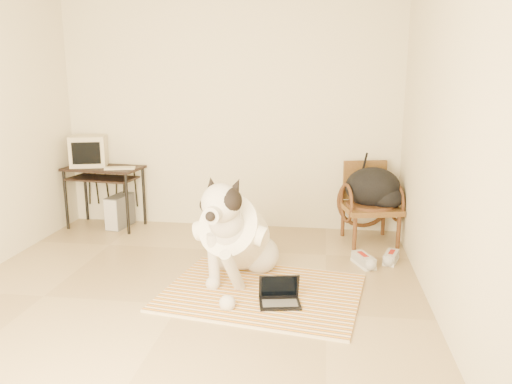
% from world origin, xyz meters
% --- Properties ---
extents(floor, '(4.50, 4.50, 0.00)m').
position_xyz_m(floor, '(0.00, 0.00, 0.00)').
color(floor, tan).
rests_on(floor, ground).
extents(wall_back, '(4.50, 0.00, 4.50)m').
position_xyz_m(wall_back, '(0.00, 2.25, 1.35)').
color(wall_back, beige).
rests_on(wall_back, floor).
extents(wall_right, '(0.00, 4.50, 4.50)m').
position_xyz_m(wall_right, '(2.00, 0.00, 1.35)').
color(wall_right, beige).
rests_on(wall_right, floor).
extents(rug, '(1.79, 1.48, 0.02)m').
position_xyz_m(rug, '(0.63, 0.31, 0.01)').
color(rug, orange).
rests_on(rug, floor).
extents(dog, '(0.69, 1.45, 1.04)m').
position_xyz_m(dog, '(0.36, 0.59, 0.41)').
color(dog, silver).
rests_on(dog, rug).
extents(laptop, '(0.36, 0.29, 0.23)m').
position_xyz_m(laptop, '(0.80, 0.10, 0.08)').
color(laptop, black).
rests_on(laptop, rug).
extents(computer_desk, '(0.94, 0.60, 0.74)m').
position_xyz_m(computer_desk, '(-1.49, 1.96, 0.64)').
color(computer_desk, black).
rests_on(computer_desk, floor).
extents(crt_monitor, '(0.50, 0.49, 0.36)m').
position_xyz_m(crt_monitor, '(-1.68, 2.03, 0.92)').
color(crt_monitor, beige).
rests_on(crt_monitor, computer_desk).
extents(desk_keyboard, '(0.36, 0.21, 0.02)m').
position_xyz_m(desk_keyboard, '(-1.23, 1.87, 0.75)').
color(desk_keyboard, beige).
rests_on(desk_keyboard, computer_desk).
extents(pc_tower, '(0.23, 0.44, 0.39)m').
position_xyz_m(pc_tower, '(-1.32, 1.98, 0.20)').
color(pc_tower, '#505052').
rests_on(pc_tower, floor).
extents(rattan_chair, '(0.69, 0.67, 0.87)m').
position_xyz_m(rattan_chair, '(1.63, 1.86, 0.44)').
color(rattan_chair, brown).
rests_on(rattan_chair, floor).
extents(backpack, '(0.62, 0.49, 0.44)m').
position_xyz_m(backpack, '(1.68, 1.81, 0.60)').
color(backpack, black).
rests_on(backpack, rattan_chair).
extents(sneaker_left, '(0.24, 0.33, 0.11)m').
position_xyz_m(sneaker_left, '(1.53, 1.08, 0.05)').
color(sneaker_left, silver).
rests_on(sneaker_left, floor).
extents(sneaker_right, '(0.20, 0.31, 0.10)m').
position_xyz_m(sneaker_right, '(1.81, 1.21, 0.04)').
color(sneaker_right, silver).
rests_on(sneaker_right, floor).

